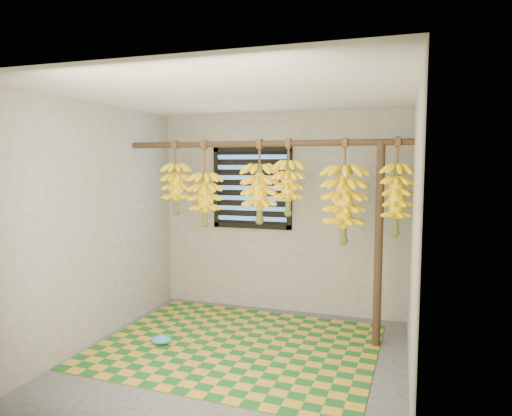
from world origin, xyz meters
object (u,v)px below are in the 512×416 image
at_px(banana_bunch_b, 176,188).
at_px(banana_bunch_e, 344,204).
at_px(plastic_bag, 161,340).
at_px(banana_bunch_f, 396,199).
at_px(support_post, 379,246).
at_px(woven_mat, 237,345).
at_px(banana_bunch_c, 260,193).
at_px(banana_bunch_a, 205,199).
at_px(banana_bunch_d, 288,188).

bearing_deg(banana_bunch_b, banana_bunch_e, 0.00).
relative_size(banana_bunch_b, banana_bunch_e, 0.78).
height_order(plastic_bag, banana_bunch_f, banana_bunch_f).
relative_size(support_post, woven_mat, 0.75).
xyz_separation_m(support_post, banana_bunch_e, (-0.34, 0.00, 0.40)).
bearing_deg(banana_bunch_b, support_post, 0.00).
xyz_separation_m(woven_mat, banana_bunch_c, (0.10, 0.42, 1.49)).
bearing_deg(banana_bunch_e, banana_bunch_a, 180.00).
relative_size(support_post, banana_bunch_a, 2.17).
distance_m(banana_bunch_a, banana_bunch_c, 0.62).
bearing_deg(support_post, banana_bunch_f, 0.00).
relative_size(banana_bunch_d, banana_bunch_f, 0.83).
height_order(woven_mat, banana_bunch_d, banana_bunch_d).
xyz_separation_m(support_post, banana_bunch_d, (-0.90, -0.00, 0.55)).
bearing_deg(banana_bunch_b, banana_bunch_c, 0.00).
bearing_deg(banana_bunch_b, banana_bunch_a, 0.00).
distance_m(plastic_bag, banana_bunch_a, 1.52).
relative_size(banana_bunch_c, banana_bunch_f, 0.93).
xyz_separation_m(banana_bunch_e, banana_bunch_f, (0.49, 0.00, 0.06)).
distance_m(plastic_bag, banana_bunch_c, 1.77).
xyz_separation_m(banana_bunch_c, banana_bunch_e, (0.87, 0.00, -0.09)).
bearing_deg(banana_bunch_a, banana_bunch_d, -0.00).
xyz_separation_m(banana_bunch_c, banana_bunch_d, (0.31, -0.00, 0.06)).
bearing_deg(plastic_bag, banana_bunch_e, 20.38).
distance_m(support_post, banana_bunch_e, 0.53).
bearing_deg(banana_bunch_e, banana_bunch_c, 180.00).
bearing_deg(banana_bunch_d, banana_bunch_a, 180.00).
bearing_deg(banana_bunch_c, banana_bunch_d, -0.00).
distance_m(woven_mat, banana_bunch_a, 1.56).
relative_size(plastic_bag, banana_bunch_e, 0.20).
bearing_deg(banana_bunch_a, support_post, 0.00).
xyz_separation_m(woven_mat, banana_bunch_a, (-0.52, 0.42, 1.41)).
bearing_deg(plastic_bag, banana_bunch_d, 29.08).
bearing_deg(banana_bunch_e, support_post, 0.00).
relative_size(support_post, banana_bunch_b, 2.49).
relative_size(plastic_bag, banana_bunch_b, 0.26).
xyz_separation_m(woven_mat, banana_bunch_b, (-0.87, 0.42, 1.52)).
relative_size(banana_bunch_b, banana_bunch_f, 0.86).
height_order(banana_bunch_a, banana_bunch_d, same).
height_order(support_post, banana_bunch_e, banana_bunch_e).
height_order(woven_mat, banana_bunch_e, banana_bunch_e).
relative_size(plastic_bag, banana_bunch_d, 0.27).
relative_size(woven_mat, banana_bunch_c, 3.07).
height_order(banana_bunch_e, banana_bunch_f, same).
height_order(support_post, banana_bunch_f, banana_bunch_f).
xyz_separation_m(woven_mat, plastic_bag, (-0.73, -0.21, 0.05)).
height_order(support_post, banana_bunch_d, banana_bunch_d).
distance_m(woven_mat, banana_bunch_b, 1.80).
bearing_deg(banana_bunch_d, plastic_bag, -150.92).
relative_size(banana_bunch_b, banana_bunch_d, 1.04).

